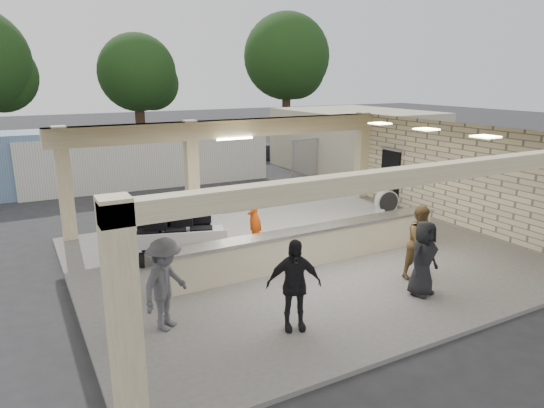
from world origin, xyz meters
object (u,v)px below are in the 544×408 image
baggage_handler (254,217)px  car_dark (247,149)px  baggage_counter (314,245)px  drum_fan (386,202)px  car_white_a (323,150)px  container_white (148,159)px  car_white_b (347,144)px  passenger_a (421,242)px  passenger_b (294,285)px  luggage_cart (178,230)px  passenger_d (423,258)px  passenger_c (165,284)px

baggage_handler → car_dark: size_ratio=0.42×
baggage_counter → drum_fan: (4.82, 2.59, 0.01)m
car_white_a → container_white: bearing=96.0°
drum_fan → container_white: size_ratio=0.08×
car_white_b → container_white: (-13.50, -2.66, 0.50)m
baggage_handler → car_white_a: bearing=164.5°
passenger_a → car_white_b: 19.94m
passenger_b → car_white_a: size_ratio=0.36×
luggage_cart → passenger_d: size_ratio=1.62×
passenger_b → baggage_handler: bearing=92.3°
baggage_counter → luggage_cart: luggage_cart is taller
passenger_b → baggage_counter: bearing=70.5°
luggage_cart → car_white_a: 16.81m
baggage_counter → passenger_d: 3.06m
passenger_c → passenger_a: bearing=-42.3°
passenger_d → car_dark: bearing=64.0°
passenger_a → passenger_d: 1.01m
passenger_d → car_white_a: 18.20m
luggage_cart → drum_fan: (7.88, 0.48, -0.29)m
luggage_cart → passenger_a: (4.82, -4.19, 0.14)m
baggage_handler → car_white_b: (13.05, 12.81, -0.25)m
baggage_handler → luggage_cart: bearing=-65.2°
drum_fan → passenger_a: size_ratio=0.50×
passenger_c → car_dark: size_ratio=0.46×
passenger_a → container_white: container_white is taller
baggage_counter → car_white_a: (9.46, 13.33, 0.15)m
passenger_c → luggage_cart: bearing=31.2°
drum_fan → passenger_b: (-7.12, -5.35, 0.44)m
car_white_a → passenger_a: bearing=153.3°
baggage_counter → baggage_handler: size_ratio=4.79×
baggage_handler → car_dark: (6.61, 14.16, -0.27)m
luggage_cart → passenger_b: 4.93m
car_dark → luggage_cart: bearing=163.5°
drum_fan → passenger_d: size_ratio=0.53×
baggage_handler → passenger_d: passenger_d is taller
passenger_a → passenger_d: passenger_a is taller
passenger_a → car_white_a: 17.23m
car_white_a → car_dark: (-3.60, 2.86, -0.06)m
passenger_c → passenger_d: passenger_c is taller
baggage_counter → baggage_handler: 2.20m
passenger_b → luggage_cart: bearing=119.1°
car_white_b → container_white: size_ratio=0.40×
passenger_b → passenger_c: 2.50m
passenger_a → container_white: (-2.96, 14.27, 0.18)m
car_white_a → passenger_d: bearing=152.4°
baggage_counter → drum_fan: baggage_counter is taller
baggage_handler → car_white_b: bearing=161.0°
passenger_c → car_white_b: size_ratio=0.42×
passenger_c → passenger_d: bearing=-50.4°
baggage_counter → car_dark: size_ratio=2.00×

